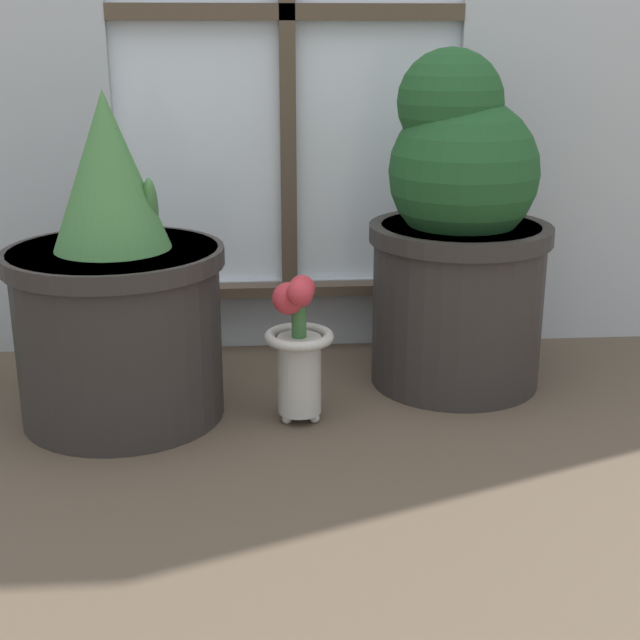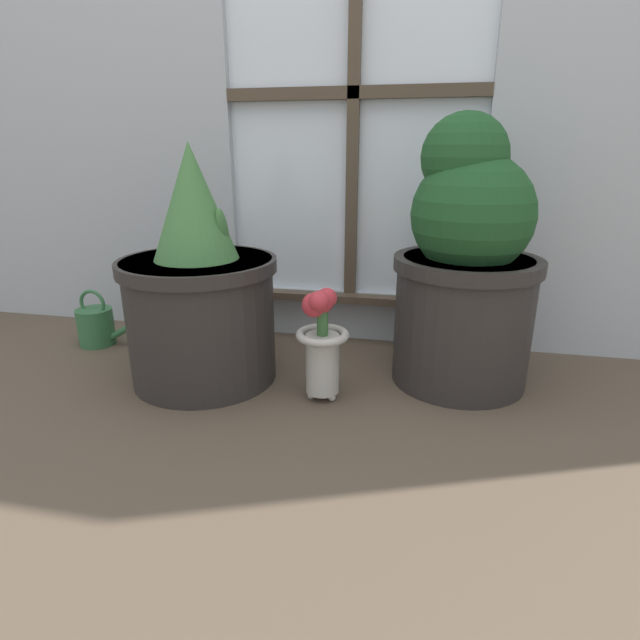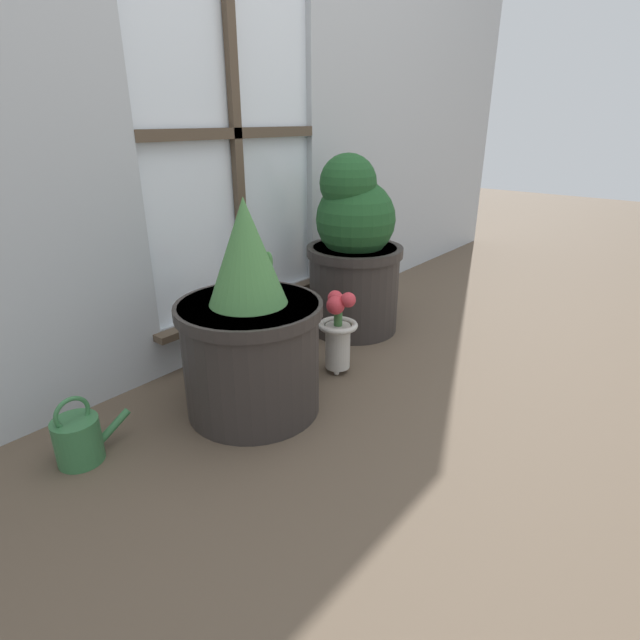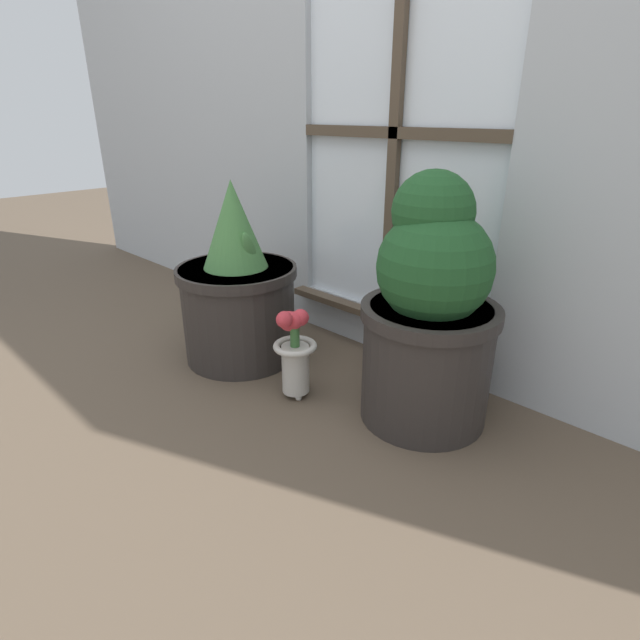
{
  "view_description": "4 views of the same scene",
  "coord_description": "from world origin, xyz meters",
  "px_view_note": "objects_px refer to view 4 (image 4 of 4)",
  "views": [
    {
      "loc": [
        -0.08,
        -1.44,
        0.73
      ],
      "look_at": [
        0.04,
        0.22,
        0.19
      ],
      "focal_mm": 50.0,
      "sensor_mm": 36.0,
      "label": 1
    },
    {
      "loc": [
        0.24,
        -0.97,
        0.61
      ],
      "look_at": [
        -0.02,
        0.24,
        0.19
      ],
      "focal_mm": 28.0,
      "sensor_mm": 36.0,
      "label": 2
    },
    {
      "loc": [
        -1.23,
        -0.76,
        0.82
      ],
      "look_at": [
        -0.05,
        0.21,
        0.2
      ],
      "focal_mm": 28.0,
      "sensor_mm": 36.0,
      "label": 3
    },
    {
      "loc": [
        1.01,
        -0.76,
        0.83
      ],
      "look_at": [
        0.02,
        0.25,
        0.24
      ],
      "focal_mm": 28.0,
      "sensor_mm": 36.0,
      "label": 4
    }
  ],
  "objects_px": {
    "potted_plant_right": "(430,314)",
    "flower_vase": "(295,350)",
    "watering_can": "(207,298)",
    "potted_plant_left": "(238,293)"
  },
  "relations": [
    {
      "from": "potted_plant_left",
      "to": "watering_can",
      "type": "xyz_separation_m",
      "value": [
        -0.46,
        0.16,
        -0.18
      ]
    },
    {
      "from": "watering_can",
      "to": "potted_plant_left",
      "type": "bearing_deg",
      "value": -19.6
    },
    {
      "from": "watering_can",
      "to": "potted_plant_right",
      "type": "bearing_deg",
      "value": -1.46
    },
    {
      "from": "potted_plant_left",
      "to": "flower_vase",
      "type": "distance_m",
      "value": 0.36
    },
    {
      "from": "potted_plant_left",
      "to": "potted_plant_right",
      "type": "relative_size",
      "value": 0.9
    },
    {
      "from": "potted_plant_left",
      "to": "watering_can",
      "type": "bearing_deg",
      "value": 160.4
    },
    {
      "from": "flower_vase",
      "to": "watering_can",
      "type": "distance_m",
      "value": 0.84
    },
    {
      "from": "potted_plant_right",
      "to": "watering_can",
      "type": "distance_m",
      "value": 1.18
    },
    {
      "from": "potted_plant_right",
      "to": "flower_vase",
      "type": "relative_size",
      "value": 2.36
    },
    {
      "from": "flower_vase",
      "to": "watering_can",
      "type": "height_order",
      "value": "flower_vase"
    }
  ]
}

